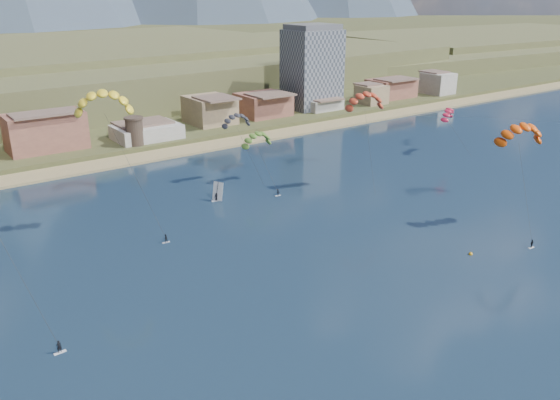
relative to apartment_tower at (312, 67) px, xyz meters
The scene contains 13 objects.
ground 154.68m from the apartment_tower, 123.59° to the right, with size 2400.00×2400.00×0.00m, color #0D2132.
beach 89.54m from the apartment_tower, 165.49° to the right, with size 2200.00×12.00×0.90m.
foothills 122.11m from the apartment_tower, 120.93° to the left, with size 940.00×210.00×18.00m.
apartment_tower is the anchor object (origin of this frame).
watchtower 82.02m from the apartment_tower, behind, with size 5.82×5.82×8.60m.
kitesurfer_yellow 126.33m from the apartment_tower, 147.61° to the right, with size 12.54×17.47×30.66m.
kitesurfer_orange 119.65m from the apartment_tower, 108.37° to the right, with size 14.49×14.82×23.98m.
kitesurfer_green 88.62m from the apartment_tower, 137.89° to the right, with size 9.29×14.97×16.30m.
distant_kite_dark 88.66m from the apartment_tower, 141.32° to the right, with size 8.22×5.76×18.95m.
distant_kite_orange 90.78m from the apartment_tower, 120.90° to the right, with size 11.04×7.26×25.15m.
distant_kite_red 69.99m from the apartment_tower, 93.56° to the right, with size 8.85×7.35×15.43m.
windsurfer 106.22m from the apartment_tower, 140.99° to the right, with size 2.60×2.85×4.46m.
buoy 133.33m from the apartment_tower, 115.80° to the right, with size 0.75×0.75×0.75m.
Camera 1 is at (-57.62, -47.60, 46.79)m, focal length 36.35 mm.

